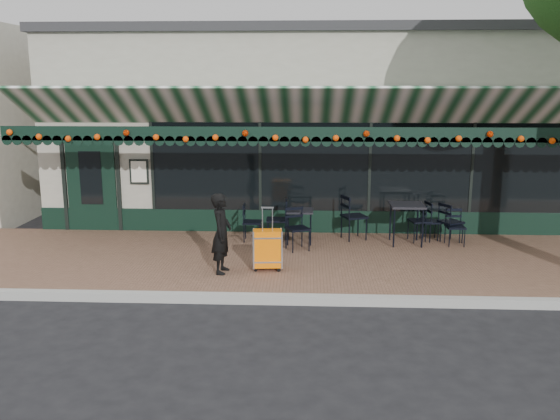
{
  "coord_description": "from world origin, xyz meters",
  "views": [
    {
      "loc": [
        0.06,
        -8.93,
        3.41
      ],
      "look_at": [
        -0.45,
        1.6,
        1.16
      ],
      "focal_mm": 38.0,
      "sensor_mm": 36.0,
      "label": 1
    }
  ],
  "objects_px": {
    "chair_a_front": "(455,227)",
    "woman": "(222,233)",
    "cafe_table_a": "(407,208)",
    "chair_b_right": "(354,217)",
    "suitcase": "(268,249)",
    "chair_a_extra": "(451,222)",
    "chair_a_left": "(419,221)",
    "chair_b_left": "(277,220)",
    "chair_b_front": "(298,229)",
    "cafe_table_b": "(299,213)",
    "chair_a_right": "(431,222)",
    "chair_solo": "(252,223)"
  },
  "relations": [
    {
      "from": "chair_b_front",
      "to": "chair_solo",
      "type": "height_order",
      "value": "chair_b_front"
    },
    {
      "from": "woman",
      "to": "cafe_table_b",
      "type": "xyz_separation_m",
      "value": [
        1.32,
        2.08,
        -0.08
      ]
    },
    {
      "from": "chair_b_left",
      "to": "chair_b_right",
      "type": "height_order",
      "value": "chair_b_right"
    },
    {
      "from": "chair_a_front",
      "to": "woman",
      "type": "bearing_deg",
      "value": -159.51
    },
    {
      "from": "chair_a_right",
      "to": "chair_solo",
      "type": "distance_m",
      "value": 3.78
    },
    {
      "from": "chair_a_front",
      "to": "chair_b_right",
      "type": "xyz_separation_m",
      "value": [
        -2.04,
        0.42,
        0.11
      ]
    },
    {
      "from": "chair_b_left",
      "to": "chair_a_right",
      "type": "bearing_deg",
      "value": 91.64
    },
    {
      "from": "chair_a_front",
      "to": "chair_b_left",
      "type": "bearing_deg",
      "value": 174.43
    },
    {
      "from": "chair_a_right",
      "to": "chair_b_front",
      "type": "xyz_separation_m",
      "value": [
        -2.81,
        -0.89,
        0.03
      ]
    },
    {
      "from": "chair_a_left",
      "to": "chair_a_right",
      "type": "bearing_deg",
      "value": 91.98
    },
    {
      "from": "chair_a_extra",
      "to": "chair_b_left",
      "type": "bearing_deg",
      "value": 62.65
    },
    {
      "from": "chair_a_front",
      "to": "chair_a_extra",
      "type": "height_order",
      "value": "chair_a_extra"
    },
    {
      "from": "woman",
      "to": "suitcase",
      "type": "relative_size",
      "value": 1.24
    },
    {
      "from": "cafe_table_a",
      "to": "chair_b_front",
      "type": "bearing_deg",
      "value": -165.63
    },
    {
      "from": "woman",
      "to": "chair_b_left",
      "type": "height_order",
      "value": "woman"
    },
    {
      "from": "cafe_table_b",
      "to": "chair_a_right",
      "type": "relative_size",
      "value": 0.89
    },
    {
      "from": "chair_b_left",
      "to": "chair_solo",
      "type": "distance_m",
      "value": 0.52
    },
    {
      "from": "chair_solo",
      "to": "chair_a_front",
      "type": "bearing_deg",
      "value": -92.35
    },
    {
      "from": "chair_b_left",
      "to": "chair_b_right",
      "type": "relative_size",
      "value": 0.94
    },
    {
      "from": "woman",
      "to": "chair_solo",
      "type": "bearing_deg",
      "value": -3.18
    },
    {
      "from": "cafe_table_a",
      "to": "chair_b_right",
      "type": "height_order",
      "value": "chair_b_right"
    },
    {
      "from": "chair_b_front",
      "to": "chair_solo",
      "type": "distance_m",
      "value": 1.16
    },
    {
      "from": "chair_a_extra",
      "to": "chair_b_front",
      "type": "bearing_deg",
      "value": 74.08
    },
    {
      "from": "cafe_table_b",
      "to": "chair_b_front",
      "type": "bearing_deg",
      "value": -92.62
    },
    {
      "from": "woman",
      "to": "chair_solo",
      "type": "xyz_separation_m",
      "value": [
        0.33,
        2.16,
        -0.31
      ]
    },
    {
      "from": "cafe_table_b",
      "to": "chair_b_left",
      "type": "height_order",
      "value": "chair_b_left"
    },
    {
      "from": "chair_a_right",
      "to": "chair_a_extra",
      "type": "xyz_separation_m",
      "value": [
        0.38,
        -0.14,
        0.03
      ]
    },
    {
      "from": "woman",
      "to": "chair_a_right",
      "type": "relative_size",
      "value": 1.79
    },
    {
      "from": "chair_a_extra",
      "to": "chair_b_left",
      "type": "relative_size",
      "value": 0.93
    },
    {
      "from": "suitcase",
      "to": "chair_b_left",
      "type": "height_order",
      "value": "suitcase"
    },
    {
      "from": "chair_b_right",
      "to": "chair_b_front",
      "type": "bearing_deg",
      "value": 106.32
    },
    {
      "from": "chair_a_extra",
      "to": "chair_b_front",
      "type": "distance_m",
      "value": 3.28
    },
    {
      "from": "suitcase",
      "to": "chair_a_extra",
      "type": "xyz_separation_m",
      "value": [
        3.7,
        2.08,
        0.04
      ]
    },
    {
      "from": "suitcase",
      "to": "chair_solo",
      "type": "bearing_deg",
      "value": 97.87
    },
    {
      "from": "chair_b_front",
      "to": "chair_b_right",
      "type": "bearing_deg",
      "value": 13.2
    },
    {
      "from": "chair_a_left",
      "to": "chair_a_front",
      "type": "height_order",
      "value": "chair_a_left"
    },
    {
      "from": "chair_a_extra",
      "to": "chair_solo",
      "type": "xyz_separation_m",
      "value": [
        -4.16,
        -0.1,
        -0.03
      ]
    },
    {
      "from": "suitcase",
      "to": "chair_a_extra",
      "type": "relative_size",
      "value": 1.34
    },
    {
      "from": "woman",
      "to": "cafe_table_a",
      "type": "relative_size",
      "value": 1.68
    },
    {
      "from": "chair_b_right",
      "to": "chair_a_left",
      "type": "bearing_deg",
      "value": -115.46
    },
    {
      "from": "chair_a_front",
      "to": "chair_b_front",
      "type": "xyz_separation_m",
      "value": [
        -3.23,
        -0.5,
        0.05
      ]
    },
    {
      "from": "chair_solo",
      "to": "chair_b_right",
      "type": "bearing_deg",
      "value": -83.17
    },
    {
      "from": "chair_b_front",
      "to": "chair_a_front",
      "type": "bearing_deg",
      "value": -15.7
    },
    {
      "from": "woman",
      "to": "cafe_table_b",
      "type": "relative_size",
      "value": 2.02
    },
    {
      "from": "chair_b_left",
      "to": "chair_b_front",
      "type": "height_order",
      "value": "chair_b_left"
    },
    {
      "from": "chair_b_front",
      "to": "suitcase",
      "type": "bearing_deg",
      "value": -135.41
    },
    {
      "from": "chair_b_front",
      "to": "cafe_table_b",
      "type": "bearing_deg",
      "value": 62.81
    },
    {
      "from": "chair_a_front",
      "to": "chair_b_left",
      "type": "xyz_separation_m",
      "value": [
        -3.67,
        0.13,
        0.08
      ]
    },
    {
      "from": "woman",
      "to": "suitcase",
      "type": "height_order",
      "value": "woman"
    },
    {
      "from": "chair_b_right",
      "to": "woman",
      "type": "bearing_deg",
      "value": 112.91
    }
  ]
}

